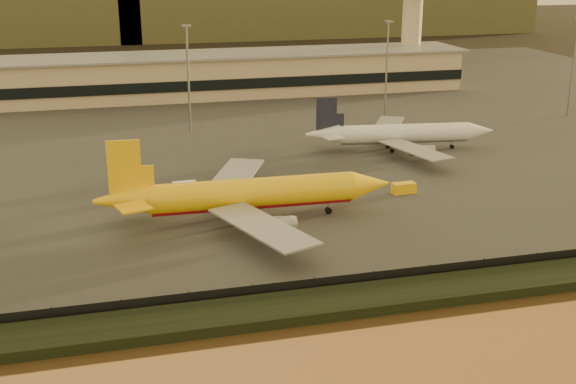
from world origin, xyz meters
name	(u,v)px	position (x,y,z in m)	size (l,w,h in m)	color
ground	(328,252)	(0.00, 0.00, 0.00)	(900.00, 900.00, 0.00)	black
embankment	(369,299)	(0.00, -17.00, 0.70)	(320.00, 7.00, 1.40)	black
tarmac	(221,116)	(0.00, 95.00, 0.10)	(320.00, 220.00, 0.20)	#2D2D2D
perimeter_fence	(359,281)	(0.00, -13.00, 1.30)	(300.00, 0.05, 2.20)	black
terminal_building	(155,77)	(-14.52, 125.55, 6.25)	(202.00, 25.00, 12.60)	tan
control_tower	(412,17)	(70.00, 131.00, 21.66)	(11.20, 11.20, 35.50)	tan
apron_light_masts	(294,66)	(15.00, 75.00, 15.70)	(152.20, 12.20, 25.40)	slate
dhl_cargo_jet	(248,195)	(-8.79, 15.64, 4.53)	(48.47, 47.56, 14.50)	yellow
white_narrowbody_jet	(401,134)	(32.52, 50.10, 3.82)	(42.24, 40.89, 12.14)	white
gse_vehicle_yellow	(404,188)	(21.35, 22.08, 1.16)	(4.26, 1.92, 1.92)	yellow
gse_vehicle_white	(185,187)	(-17.09, 32.68, 1.15)	(4.23, 1.90, 1.90)	white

